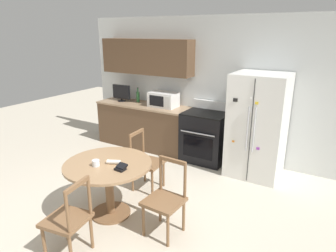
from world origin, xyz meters
The scene contains 15 objects.
ground_plane centered at (0.00, 0.00, 0.00)m, with size 14.00×14.00×0.00m, color beige.
back_wall centered at (-0.31, 2.59, 1.44)m, with size 5.20×0.44×2.60m.
kitchen_counter centered at (-1.21, 2.29, 0.45)m, with size 2.01×0.64×0.90m.
refrigerator centered at (1.14, 2.19, 0.85)m, with size 0.85×0.81×1.70m.
oven_range centered at (0.19, 2.26, 0.47)m, with size 0.78×0.68×1.08m.
microwave centered at (-0.75, 2.32, 1.04)m, with size 0.55×0.36×0.29m.
countertop_tv centered at (-1.76, 2.28, 1.09)m, with size 0.42×0.16×0.35m.
counter_bottle centered at (-1.43, 2.41, 1.02)m, with size 0.07×0.07×0.31m.
dining_table centered at (-0.15, 0.01, 0.58)m, with size 1.11×1.11×0.74m.
dining_chair_right centered at (0.66, 0.06, 0.43)m, with size 0.44×0.44×0.90m.
dining_chair_far centered at (-0.13, 0.82, 0.43)m, with size 0.44×0.44×0.90m.
dining_chair_near centered at (0.00, -0.79, 0.43)m, with size 0.48×0.48×0.90m.
candle_glass centered at (-0.22, -0.13, 0.77)m, with size 0.09×0.09×0.08m.
folded_napkin centered at (-0.07, 0.03, 0.76)m, with size 0.18×0.12×0.05m.
wallet centered at (0.12, -0.05, 0.76)m, with size 0.13×0.13×0.07m.
Camera 1 is at (2.27, -2.56, 2.33)m, focal length 32.00 mm.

